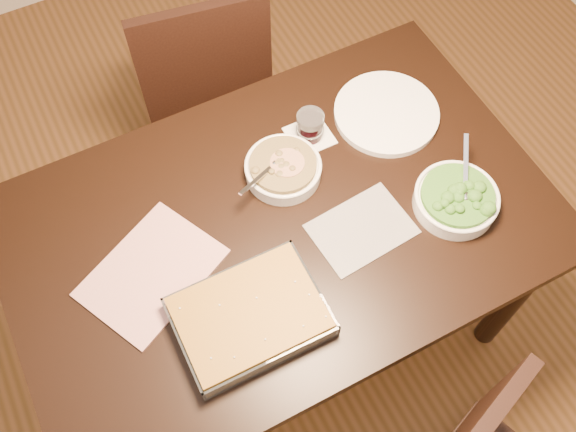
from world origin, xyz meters
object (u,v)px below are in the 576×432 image
object	(u,v)px
wine_tumbler	(310,126)
dinner_plate	(386,113)
table	(280,238)
stew_bowl	(283,168)
broccoli_bowl	(456,199)
chair_far	(203,75)
baking_dish	(250,316)

from	to	relation	value
wine_tumbler	dinner_plate	size ratio (longest dim) A/B	0.29
table	wine_tumbler	world-z (taller)	wine_tumbler
stew_bowl	wine_tumbler	distance (m)	0.15
table	broccoli_bowl	xyz separation A→B (m)	(0.43, -0.16, 0.13)
table	dinner_plate	bearing A→B (deg)	21.71
table	stew_bowl	size ratio (longest dim) A/B	6.43
table	stew_bowl	bearing A→B (deg)	59.67
wine_tumbler	chair_far	distance (m)	0.63
baking_dish	chair_far	xyz separation A→B (m)	(0.27, 0.97, -0.27)
baking_dish	wine_tumbler	xyz separation A→B (m)	(0.38, 0.41, 0.02)
table	dinner_plate	distance (m)	0.47
dinner_plate	chair_far	xyz separation A→B (m)	(-0.34, 0.59, -0.25)
broccoli_bowl	chair_far	xyz separation A→B (m)	(-0.34, 0.92, -0.27)
stew_bowl	dinner_plate	distance (m)	0.35
broccoli_bowl	baking_dish	distance (m)	0.61
baking_dish	wine_tumbler	bearing A→B (deg)	47.93
stew_bowl	broccoli_bowl	distance (m)	0.46
stew_bowl	baking_dish	distance (m)	0.42
broccoli_bowl	chair_far	world-z (taller)	chair_far
table	wine_tumbler	bearing A→B (deg)	46.11
table	dinner_plate	xyz separation A→B (m)	(0.43, 0.17, 0.11)
dinner_plate	chair_far	size ratio (longest dim) A/B	0.33
stew_bowl	dinner_plate	bearing A→B (deg)	7.00
table	chair_far	distance (m)	0.78
stew_bowl	chair_far	size ratio (longest dim) A/B	0.24
broccoli_bowl	baking_dish	size ratio (longest dim) A/B	0.67
wine_tumbler	dinner_plate	bearing A→B (deg)	-9.02
dinner_plate	baking_dish	bearing A→B (deg)	-148.26
wine_tumbler	chair_far	world-z (taller)	chair_far
baking_dish	dinner_plate	xyz separation A→B (m)	(0.61, 0.38, -0.02)
wine_tumbler	table	bearing A→B (deg)	-133.89
stew_bowl	baking_dish	xyz separation A→B (m)	(-0.26, -0.33, 0.00)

